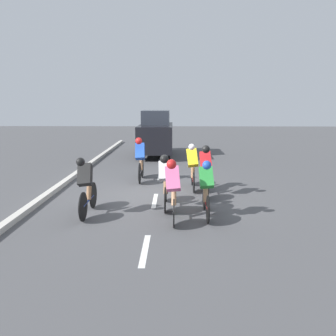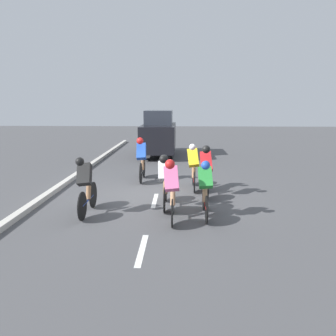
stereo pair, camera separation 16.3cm
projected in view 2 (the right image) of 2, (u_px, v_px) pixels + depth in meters
ground_plane at (156, 195)px, 9.84m from camera, size 60.00×60.00×0.00m
lane_stripe_near at (142, 250)px, 6.20m from camera, size 0.12×1.40×0.01m
lane_stripe_mid at (155, 200)px, 9.33m from camera, size 0.12×1.40×0.01m
lane_stripe_far at (161, 176)px, 12.47m from camera, size 0.12×1.40×0.01m
curb at (44, 197)px, 9.44m from camera, size 0.20×28.37×0.14m
cyclist_black at (86, 185)px, 8.03m from camera, size 0.37×1.67×1.49m
cyclist_pink at (172, 188)px, 7.59m from camera, size 0.38×1.63×1.51m
cyclist_yellow at (193, 165)px, 10.42m from camera, size 0.39×1.64×1.50m
cyclist_green at (205, 187)px, 7.83m from camera, size 0.35×1.64×1.44m
cyclist_white at (165, 179)px, 8.57m from camera, size 0.35×1.65×1.46m
cyclist_blue at (142, 158)px, 11.54m from camera, size 0.35×1.67×1.58m
cyclist_red at (206, 169)px, 9.65m from camera, size 0.37×1.62×1.56m
support_car at (159, 133)px, 17.18m from camera, size 1.70×4.14×2.36m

